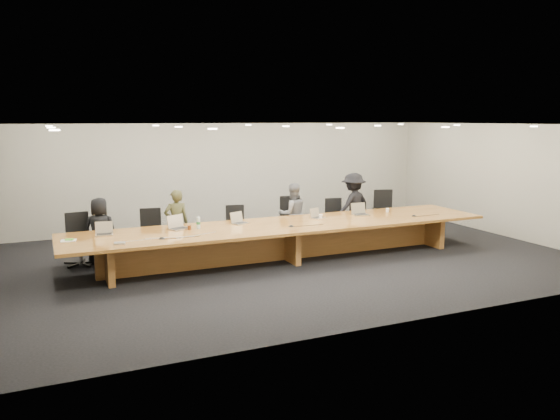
{
  "coord_description": "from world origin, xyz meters",
  "views": [
    {
      "loc": [
        -4.58,
        -10.19,
        2.92
      ],
      "look_at": [
        0.0,
        0.3,
        1.0
      ],
      "focal_mm": 35.0,
      "sensor_mm": 36.0,
      "label": 1
    }
  ],
  "objects_px": {
    "chair_far_left": "(80,239)",
    "av_box": "(120,243)",
    "chair_far_right": "(385,212)",
    "water_bottle": "(198,223)",
    "mic_right": "(414,216)",
    "conference_table": "(286,235)",
    "laptop_a": "(104,228)",
    "laptop_b": "(179,222)",
    "mic_center": "(291,226)",
    "person_b": "(177,223)",
    "laptop_d": "(318,213)",
    "chair_left": "(151,233)",
    "paper_cup_far": "(387,210)",
    "mic_left": "(162,238)",
    "person_c": "(293,214)",
    "person_a": "(100,231)",
    "laptop_e": "(361,209)",
    "amber_mug": "(189,227)",
    "person_d": "(353,205)",
    "chair_right": "(336,218)",
    "paper_cup_near": "(321,217)",
    "laptop_c": "(240,218)",
    "chair_mid_left": "(236,227)",
    "chair_mid_right": "(292,220)"
  },
  "relations": [
    {
      "from": "chair_mid_left",
      "to": "paper_cup_far",
      "type": "relative_size",
      "value": 10.76
    },
    {
      "from": "person_c",
      "to": "person_a",
      "type": "bearing_deg",
      "value": 4.2
    },
    {
      "from": "chair_left",
      "to": "water_bottle",
      "type": "xyz_separation_m",
      "value": [
        0.75,
        -1.03,
        0.34
      ]
    },
    {
      "from": "chair_far_left",
      "to": "mic_right",
      "type": "height_order",
      "value": "chair_far_left"
    },
    {
      "from": "person_a",
      "to": "laptop_e",
      "type": "distance_m",
      "value": 5.68
    },
    {
      "from": "chair_far_left",
      "to": "water_bottle",
      "type": "relative_size",
      "value": 4.6
    },
    {
      "from": "conference_table",
      "to": "laptop_c",
      "type": "relative_size",
      "value": 28.31
    },
    {
      "from": "conference_table",
      "to": "laptop_d",
      "type": "height_order",
      "value": "laptop_d"
    },
    {
      "from": "laptop_e",
      "to": "amber_mug",
      "type": "xyz_separation_m",
      "value": [
        -4.0,
        -0.07,
        -0.1
      ]
    },
    {
      "from": "laptop_a",
      "to": "mic_left",
      "type": "distance_m",
      "value": 1.21
    },
    {
      "from": "person_d",
      "to": "water_bottle",
      "type": "bearing_deg",
      "value": -3.39
    },
    {
      "from": "mic_left",
      "to": "person_c",
      "type": "bearing_deg",
      "value": 24.63
    },
    {
      "from": "laptop_d",
      "to": "mic_center",
      "type": "relative_size",
      "value": 2.38
    },
    {
      "from": "laptop_a",
      "to": "av_box",
      "type": "bearing_deg",
      "value": -72.92
    },
    {
      "from": "person_d",
      "to": "laptop_e",
      "type": "distance_m",
      "value": 1.06
    },
    {
      "from": "chair_far_left",
      "to": "laptop_a",
      "type": "bearing_deg",
      "value": -70.63
    },
    {
      "from": "water_bottle",
      "to": "chair_left",
      "type": "bearing_deg",
      "value": 126.09
    },
    {
      "from": "chair_right",
      "to": "laptop_c",
      "type": "bearing_deg",
      "value": -151.33
    },
    {
      "from": "water_bottle",
      "to": "mic_right",
      "type": "distance_m",
      "value": 4.86
    },
    {
      "from": "person_b",
      "to": "paper_cup_near",
      "type": "xyz_separation_m",
      "value": [
        2.97,
        -0.96,
        0.08
      ]
    },
    {
      "from": "chair_far_right",
      "to": "av_box",
      "type": "height_order",
      "value": "chair_far_right"
    },
    {
      "from": "chair_mid_left",
      "to": "person_d",
      "type": "bearing_deg",
      "value": 9.73
    },
    {
      "from": "paper_cup_far",
      "to": "mic_left",
      "type": "distance_m",
      "value": 5.52
    },
    {
      "from": "person_d",
      "to": "paper_cup_far",
      "type": "height_order",
      "value": "person_d"
    },
    {
      "from": "water_bottle",
      "to": "mic_center",
      "type": "xyz_separation_m",
      "value": [
        1.79,
        -0.54,
        -0.1
      ]
    },
    {
      "from": "conference_table",
      "to": "chair_far_left",
      "type": "relative_size",
      "value": 8.35
    },
    {
      "from": "person_a",
      "to": "mic_right",
      "type": "height_order",
      "value": "person_a"
    },
    {
      "from": "chair_far_right",
      "to": "mic_right",
      "type": "xyz_separation_m",
      "value": [
        -0.33,
        -1.59,
        0.19
      ]
    },
    {
      "from": "conference_table",
      "to": "mic_right",
      "type": "xyz_separation_m",
      "value": [
        3.03,
        -0.32,
        0.24
      ]
    },
    {
      "from": "chair_mid_left",
      "to": "paper_cup_near",
      "type": "relative_size",
      "value": 10.47
    },
    {
      "from": "chair_right",
      "to": "amber_mug",
      "type": "bearing_deg",
      "value": -153.8
    },
    {
      "from": "conference_table",
      "to": "laptop_e",
      "type": "relative_size",
      "value": 25.4
    },
    {
      "from": "mic_right",
      "to": "person_a",
      "type": "bearing_deg",
      "value": 167.05
    },
    {
      "from": "chair_right",
      "to": "chair_far_right",
      "type": "height_order",
      "value": "chair_far_right"
    },
    {
      "from": "av_box",
      "to": "person_a",
      "type": "bearing_deg",
      "value": 108.05
    },
    {
      "from": "water_bottle",
      "to": "mic_right",
      "type": "bearing_deg",
      "value": -6.56
    },
    {
      "from": "mic_center",
      "to": "chair_far_right",
      "type": "bearing_deg",
      "value": 24.97
    },
    {
      "from": "person_b",
      "to": "laptop_d",
      "type": "xyz_separation_m",
      "value": [
        2.96,
        -0.88,
        0.14
      ]
    },
    {
      "from": "laptop_a",
      "to": "laptop_b",
      "type": "relative_size",
      "value": 0.88
    },
    {
      "from": "paper_cup_far",
      "to": "person_c",
      "type": "bearing_deg",
      "value": 160.17
    },
    {
      "from": "paper_cup_far",
      "to": "person_b",
      "type": "bearing_deg",
      "value": 170.23
    },
    {
      "from": "chair_far_left",
      "to": "mic_left",
      "type": "xyz_separation_m",
      "value": [
        1.32,
        -1.6,
        0.23
      ]
    },
    {
      "from": "chair_far_left",
      "to": "chair_right",
      "type": "bearing_deg",
      "value": -4.89
    },
    {
      "from": "chair_far_left",
      "to": "av_box",
      "type": "bearing_deg",
      "value": -78.21
    },
    {
      "from": "laptop_d",
      "to": "laptop_e",
      "type": "bearing_deg",
      "value": -24.59
    },
    {
      "from": "chair_mid_right",
      "to": "laptop_c",
      "type": "xyz_separation_m",
      "value": [
        -1.56,
        -0.76,
        0.3
      ]
    },
    {
      "from": "amber_mug",
      "to": "water_bottle",
      "type": "bearing_deg",
      "value": 4.13
    },
    {
      "from": "amber_mug",
      "to": "av_box",
      "type": "distance_m",
      "value": 1.62
    },
    {
      "from": "laptop_e",
      "to": "chair_left",
      "type": "bearing_deg",
      "value": 170.96
    },
    {
      "from": "chair_far_right",
      "to": "person_a",
      "type": "distance_m",
      "value": 6.95
    }
  ]
}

